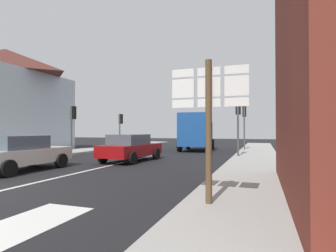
% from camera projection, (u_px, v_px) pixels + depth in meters
% --- Properties ---
extents(ground_plane, '(80.00, 80.00, 0.00)m').
position_uv_depth(ground_plane, '(142.00, 158.00, 16.29)').
color(ground_plane, black).
extents(sidewalk_right, '(2.61, 44.00, 0.14)m').
position_uv_depth(sidewalk_right, '(254.00, 166.00, 12.26)').
color(sidewalk_right, '#9E9B96').
rests_on(sidewalk_right, ground).
extents(sidewalk_left, '(2.61, 44.00, 0.14)m').
position_uv_depth(sidewalk_left, '(31.00, 157.00, 16.55)').
color(sidewalk_left, '#9E9B96').
rests_on(sidewalk_left, ground).
extents(lane_centre_stripe, '(0.16, 12.00, 0.01)m').
position_uv_depth(lane_centre_stripe, '(105.00, 167.00, 12.51)').
color(lane_centre_stripe, silver).
rests_on(lane_centre_stripe, ground).
extents(lane_turn_arrow, '(1.20, 2.20, 0.01)m').
position_uv_depth(lane_turn_arrow, '(31.00, 222.00, 4.96)').
color(lane_turn_arrow, silver).
rests_on(lane_turn_arrow, ground).
extents(clapboard_house_left, '(8.08, 8.53, 8.16)m').
position_uv_depth(clapboard_house_left, '(6.00, 100.00, 21.39)').
color(clapboard_house_left, silver).
rests_on(clapboard_house_left, ground).
extents(sedan_near, '(1.97, 4.20, 1.47)m').
position_uv_depth(sedan_near, '(20.00, 153.00, 11.15)').
color(sedan_near, beige).
rests_on(sedan_near, ground).
extents(sedan_far, '(2.21, 4.32, 1.47)m').
position_uv_depth(sedan_far, '(131.00, 147.00, 14.74)').
color(sedan_far, maroon).
rests_on(sedan_far, ground).
extents(delivery_truck, '(2.74, 5.12, 3.05)m').
position_uv_depth(delivery_truck, '(196.00, 131.00, 22.50)').
color(delivery_truck, '#19478C').
rests_on(delivery_truck, ground).
extents(route_sign_post, '(1.66, 0.14, 3.20)m').
position_uv_depth(route_sign_post, '(209.00, 116.00, 5.77)').
color(route_sign_post, brown).
rests_on(route_sign_post, ground).
extents(traffic_light_near_right, '(0.30, 0.49, 3.56)m').
position_uv_depth(traffic_light_near_right, '(238.00, 115.00, 16.49)').
color(traffic_light_near_right, '#47474C').
rests_on(traffic_light_near_right, ground).
extents(traffic_light_near_left, '(0.30, 0.49, 3.37)m').
position_uv_depth(traffic_light_near_left, '(73.00, 119.00, 18.71)').
color(traffic_light_near_left, '#47474C').
rests_on(traffic_light_near_left, ground).
extents(traffic_light_far_left, '(0.30, 0.49, 3.20)m').
position_uv_depth(traffic_light_far_left, '(121.00, 123.00, 25.01)').
color(traffic_light_far_left, '#47474C').
rests_on(traffic_light_far_left, ground).
extents(traffic_light_far_right, '(0.30, 0.49, 3.72)m').
position_uv_depth(traffic_light_far_right, '(244.00, 118.00, 22.31)').
color(traffic_light_far_right, '#47474C').
rests_on(traffic_light_far_right, ground).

